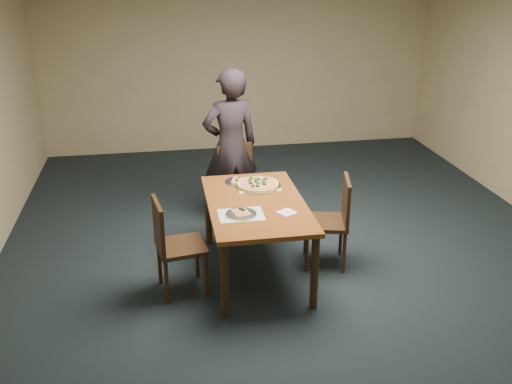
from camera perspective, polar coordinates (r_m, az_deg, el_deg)
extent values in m
plane|color=black|center=(5.71, 4.34, -7.69)|extent=(8.00, 8.00, 0.00)
plane|color=tan|center=(8.99, -1.73, 13.08)|extent=(6.00, 0.00, 6.00)
cube|color=brown|center=(5.32, 0.00, -1.22)|extent=(0.90, 1.50, 0.04)
cylinder|color=black|center=(4.84, -3.18, -8.86)|extent=(0.07, 0.07, 0.70)
cylinder|color=black|center=(6.05, -4.78, -2.14)|extent=(0.07, 0.07, 0.70)
cylinder|color=black|center=(4.97, 5.87, -8.02)|extent=(0.07, 0.07, 0.70)
cylinder|color=black|center=(6.16, 2.46, -1.62)|extent=(0.07, 0.07, 0.70)
cube|color=black|center=(6.44, -1.56, 0.42)|extent=(0.50, 0.50, 0.04)
cylinder|color=black|center=(6.32, -2.49, -2.35)|extent=(0.04, 0.04, 0.43)
cylinder|color=black|center=(6.63, -3.54, -1.14)|extent=(0.04, 0.04, 0.43)
cylinder|color=black|center=(6.44, 0.53, -1.85)|extent=(0.04, 0.04, 0.43)
cylinder|color=black|center=(6.74, -0.64, -0.68)|extent=(0.04, 0.04, 0.43)
cube|color=black|center=(6.52, -2.17, 2.96)|extent=(0.42, 0.12, 0.44)
cube|color=black|center=(5.20, -7.48, -5.44)|extent=(0.48, 0.48, 0.04)
cylinder|color=black|center=(5.19, -4.97, -8.34)|extent=(0.04, 0.04, 0.43)
cylinder|color=black|center=(5.13, -8.92, -8.93)|extent=(0.04, 0.04, 0.43)
cylinder|color=black|center=(5.49, -5.91, -6.50)|extent=(0.04, 0.04, 0.43)
cylinder|color=black|center=(5.44, -9.62, -7.04)|extent=(0.04, 0.04, 0.43)
cube|color=black|center=(5.06, -9.72, -3.33)|extent=(0.10, 0.42, 0.44)
cube|color=black|center=(5.64, 6.95, -3.04)|extent=(0.50, 0.50, 0.04)
cylinder|color=black|center=(5.90, 4.99, -4.32)|extent=(0.04, 0.04, 0.43)
cylinder|color=black|center=(5.92, 8.48, -4.37)|extent=(0.04, 0.04, 0.43)
cylinder|color=black|center=(5.58, 5.11, -5.99)|extent=(0.04, 0.04, 0.43)
cylinder|color=black|center=(5.61, 8.80, -6.03)|extent=(0.04, 0.04, 0.43)
cube|color=black|center=(5.56, 9.02, -0.84)|extent=(0.13, 0.42, 0.44)
imported|color=black|center=(6.46, -2.56, 4.59)|extent=(0.72, 0.54, 1.77)
cube|color=white|center=(5.67, 0.21, 0.59)|extent=(0.42, 0.32, 0.00)
cube|color=white|center=(5.05, -1.50, -2.28)|extent=(0.40, 0.30, 0.00)
cylinder|color=silver|center=(5.67, 0.21, 0.65)|extent=(0.45, 0.45, 0.01)
cylinder|color=#DAB853|center=(5.66, 0.21, 0.80)|extent=(0.41, 0.41, 0.02)
cylinder|color=#F6C280|center=(5.66, 0.21, 0.94)|extent=(0.36, 0.36, 0.01)
sphere|color=#164718|center=(5.62, -0.54, 0.95)|extent=(0.04, 0.04, 0.04)
sphere|color=#164718|center=(5.69, -0.63, 1.22)|extent=(0.03, 0.03, 0.03)
sphere|color=#164718|center=(5.69, -0.02, 1.24)|extent=(0.04, 0.04, 0.04)
sphere|color=#164718|center=(5.62, 0.81, 0.95)|extent=(0.04, 0.04, 0.04)
sphere|color=#164718|center=(5.61, 0.22, 0.90)|extent=(0.03, 0.03, 0.03)
sphere|color=#164718|center=(5.68, 0.80, 1.17)|extent=(0.04, 0.04, 0.04)
sphere|color=#164718|center=(5.54, 0.16, 0.64)|extent=(0.04, 0.04, 0.04)
sphere|color=#164718|center=(5.59, 0.85, 0.82)|extent=(0.03, 0.03, 0.03)
sphere|color=#164718|center=(5.68, 0.83, 1.17)|extent=(0.04, 0.04, 0.04)
sphere|color=#164718|center=(5.54, -0.30, 0.62)|extent=(0.04, 0.04, 0.04)
sphere|color=#164718|center=(5.72, 0.97, 1.36)|extent=(0.04, 0.04, 0.04)
sphere|color=#164718|center=(5.72, 0.28, 1.30)|extent=(0.03, 0.03, 0.03)
sphere|color=#164718|center=(5.65, -0.01, 1.07)|extent=(0.03, 0.03, 0.03)
sphere|color=#164718|center=(5.65, 0.85, 1.04)|extent=(0.03, 0.03, 0.03)
sphere|color=#164718|center=(5.74, -0.50, 1.42)|extent=(0.04, 0.04, 0.04)
cylinder|color=silver|center=(5.05, -1.50, -2.22)|extent=(0.28, 0.28, 0.01)
cube|color=#DAB853|center=(5.04, -1.50, -2.08)|extent=(0.16, 0.19, 0.02)
cube|color=#F6C280|center=(5.04, -1.51, -1.97)|extent=(0.13, 0.16, 0.01)
sphere|color=#164718|center=(5.07, -1.57, -1.65)|extent=(0.03, 0.03, 0.03)
sphere|color=#164718|center=(5.05, -1.26, -1.75)|extent=(0.03, 0.03, 0.03)
cylinder|color=silver|center=(5.78, -1.74, 1.05)|extent=(0.28, 0.28, 0.01)
cube|color=#DAB853|center=(5.78, -1.74, 1.17)|extent=(0.17, 0.20, 0.02)
cube|color=#F6C280|center=(5.77, -1.74, 1.27)|extent=(0.14, 0.16, 0.01)
sphere|color=#164718|center=(5.81, -1.69, 1.52)|extent=(0.03, 0.03, 0.03)
sphere|color=#164718|center=(5.73, -1.92, 1.24)|extent=(0.03, 0.03, 0.03)
cube|color=white|center=(5.10, 3.11, -2.05)|extent=(0.19, 0.19, 0.01)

